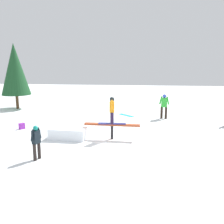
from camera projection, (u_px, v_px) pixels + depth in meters
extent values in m
plane|color=white|center=(112.00, 139.00, 12.51)|extent=(60.00, 60.00, 0.00)
cylinder|color=black|center=(112.00, 132.00, 12.44)|extent=(0.14, 0.14, 0.70)
cube|color=#A53F1E|center=(112.00, 125.00, 12.37)|extent=(2.78, 0.37, 0.08)
cube|color=white|center=(70.00, 132.00, 12.78)|extent=(1.85, 1.56, 0.55)
cube|color=navy|center=(112.00, 124.00, 12.36)|extent=(1.37, 0.34, 0.03)
cylinder|color=#261937|center=(112.00, 118.00, 12.17)|extent=(0.15, 0.15, 0.56)
cylinder|color=#261937|center=(112.00, 117.00, 12.43)|extent=(0.15, 0.15, 0.56)
cube|color=orange|center=(112.00, 107.00, 12.19)|extent=(0.23, 0.36, 0.53)
cylinder|color=orange|center=(112.00, 105.00, 11.95)|extent=(0.10, 0.33, 0.49)
cylinder|color=orange|center=(112.00, 104.00, 12.38)|extent=(0.10, 0.33, 0.49)
sphere|color=black|center=(112.00, 99.00, 12.12)|extent=(0.23, 0.23, 0.23)
cylinder|color=black|center=(39.00, 150.00, 9.90)|extent=(0.13, 0.13, 0.67)
cylinder|color=black|center=(35.00, 152.00, 9.69)|extent=(0.13, 0.13, 0.67)
cube|color=black|center=(36.00, 137.00, 9.68)|extent=(0.29, 0.36, 0.52)
cylinder|color=black|center=(39.00, 133.00, 9.83)|extent=(0.14, 0.19, 0.46)
cylinder|color=black|center=(32.00, 135.00, 9.49)|extent=(0.14, 0.19, 0.46)
sphere|color=teal|center=(35.00, 128.00, 9.61)|extent=(0.20, 0.20, 0.20)
cylinder|color=black|center=(162.00, 113.00, 16.99)|extent=(0.16, 0.16, 0.80)
cylinder|color=black|center=(166.00, 113.00, 16.91)|extent=(0.16, 0.16, 0.80)
cube|color=green|center=(164.00, 102.00, 16.81)|extent=(0.41, 0.29, 0.62)
cylinder|color=green|center=(161.00, 100.00, 16.85)|extent=(0.23, 0.13, 0.55)
cylinder|color=green|center=(168.00, 101.00, 16.72)|extent=(0.23, 0.13, 0.55)
sphere|color=blue|center=(164.00, 96.00, 16.72)|extent=(0.24, 0.24, 0.24)
cube|color=#1AC1D0|center=(126.00, 115.00, 18.04)|extent=(1.16, 1.15, 0.02)
cube|color=purple|center=(22.00, 126.00, 14.35)|extent=(0.35, 0.37, 0.34)
cylinder|color=#4C331E|center=(17.00, 102.00, 20.66)|extent=(0.24, 0.24, 1.16)
cone|color=#194723|center=(15.00, 69.00, 20.14)|extent=(2.33, 2.33, 4.13)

